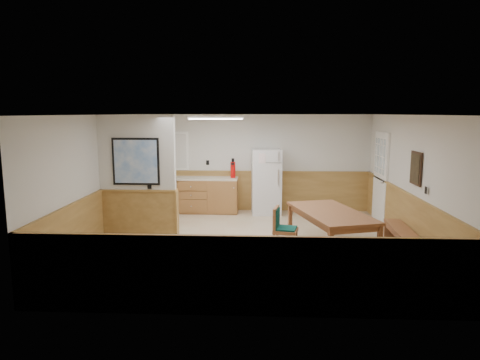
{
  "coord_description": "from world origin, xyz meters",
  "views": [
    {
      "loc": [
        0.15,
        -8.06,
        2.54
      ],
      "look_at": [
        -0.23,
        0.4,
        1.2
      ],
      "focal_mm": 32.0,
      "sensor_mm": 36.0,
      "label": 1
    }
  ],
  "objects_px": {
    "dining_bench": "(402,234)",
    "fire_extinguisher": "(233,169)",
    "dining_chair": "(281,226)",
    "soap_bottle": "(163,173)",
    "dining_table": "(331,216)",
    "refrigerator": "(266,181)"
  },
  "relations": [
    {
      "from": "refrigerator",
      "to": "dining_chair",
      "type": "xyz_separation_m",
      "value": [
        0.23,
        -3.12,
        -0.33
      ]
    },
    {
      "from": "dining_table",
      "to": "dining_chair",
      "type": "height_order",
      "value": "dining_chair"
    },
    {
      "from": "soap_bottle",
      "to": "dining_chair",
      "type": "bearing_deg",
      "value": -47.67
    },
    {
      "from": "refrigerator",
      "to": "dining_table",
      "type": "distance_m",
      "value": 3.19
    },
    {
      "from": "dining_table",
      "to": "fire_extinguisher",
      "type": "bearing_deg",
      "value": 107.14
    },
    {
      "from": "refrigerator",
      "to": "dining_table",
      "type": "bearing_deg",
      "value": -72.47
    },
    {
      "from": "dining_chair",
      "to": "fire_extinguisher",
      "type": "relative_size",
      "value": 1.71
    },
    {
      "from": "dining_chair",
      "to": "soap_bottle",
      "type": "height_order",
      "value": "soap_bottle"
    },
    {
      "from": "refrigerator",
      "to": "fire_extinguisher",
      "type": "height_order",
      "value": "refrigerator"
    },
    {
      "from": "refrigerator",
      "to": "dining_table",
      "type": "xyz_separation_m",
      "value": [
        1.14,
        -2.97,
        -0.16
      ]
    },
    {
      "from": "fire_extinguisher",
      "to": "dining_bench",
      "type": "bearing_deg",
      "value": -45.52
    },
    {
      "from": "dining_bench",
      "to": "fire_extinguisher",
      "type": "bearing_deg",
      "value": 140.2
    },
    {
      "from": "refrigerator",
      "to": "fire_extinguisher",
      "type": "relative_size",
      "value": 3.31
    },
    {
      "from": "dining_chair",
      "to": "fire_extinguisher",
      "type": "bearing_deg",
      "value": 120.92
    },
    {
      "from": "dining_table",
      "to": "dining_chair",
      "type": "distance_m",
      "value": 0.94
    },
    {
      "from": "dining_bench",
      "to": "refrigerator",
      "type": "bearing_deg",
      "value": 132.33
    },
    {
      "from": "refrigerator",
      "to": "soap_bottle",
      "type": "distance_m",
      "value": 2.66
    },
    {
      "from": "dining_bench",
      "to": "fire_extinguisher",
      "type": "height_order",
      "value": "fire_extinguisher"
    },
    {
      "from": "dining_bench",
      "to": "fire_extinguisher",
      "type": "xyz_separation_m",
      "value": [
        -3.29,
        3.05,
        0.78
      ]
    },
    {
      "from": "dining_chair",
      "to": "fire_extinguisher",
      "type": "xyz_separation_m",
      "value": [
        -1.07,
        3.18,
        0.62
      ]
    },
    {
      "from": "dining_table",
      "to": "fire_extinguisher",
      "type": "height_order",
      "value": "fire_extinguisher"
    },
    {
      "from": "refrigerator",
      "to": "dining_bench",
      "type": "distance_m",
      "value": 3.88
    }
  ]
}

